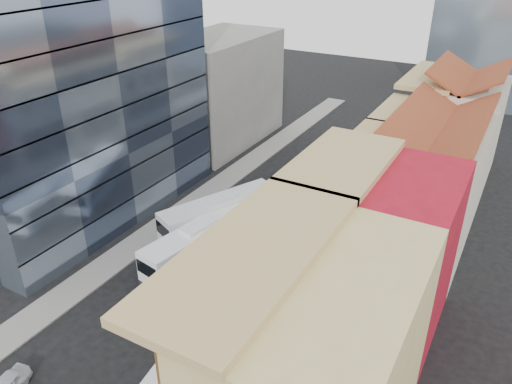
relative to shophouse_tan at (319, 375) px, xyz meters
The scene contains 12 objects.
sidewalk_right 18.82m from the shophouse_tan, 107.93° to the left, with size 3.00×90.00×0.15m, color slate.
sidewalk_left 28.82m from the shophouse_tan, 142.93° to the left, with size 3.00×90.00×0.15m, color slate.
shophouse_tan is the anchor object (origin of this frame).
shophouse_red 12.00m from the shophouse_tan, 90.00° to the left, with size 8.00×10.00×12.00m, color #A71222.
shophouse_cream_near 21.52m from the shophouse_tan, 90.00° to the left, with size 8.00×9.00×10.00m, color beige.
shophouse_cream_mid 30.52m from the shophouse_tan, 90.00° to the left, with size 8.00×9.00×10.00m, color beige.
shophouse_cream_far 41.00m from the shophouse_tan, 90.00° to the left, with size 8.00×12.00×11.00m, color beige.
office_tower 35.19m from the shophouse_tan, 155.70° to the left, with size 12.00×26.00×30.00m, color #3B475E.
office_block_far 47.64m from the shophouse_tan, 129.04° to the left, with size 10.00×18.00×14.00m, color gray.
bus_left_near 20.39m from the shophouse_tan, 143.27° to the left, with size 2.69×11.49×3.69m, color white, non-canonical shape.
bus_left_far 24.26m from the shophouse_tan, 135.28° to the left, with size 2.82×12.04×3.86m, color silver, non-canonical shape.
bus_right 9.81m from the shophouse_tan, 161.60° to the left, with size 2.91×12.44×3.99m, color white, non-canonical shape.
Camera 1 is at (20.00, -12.18, 25.84)m, focal length 35.00 mm.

